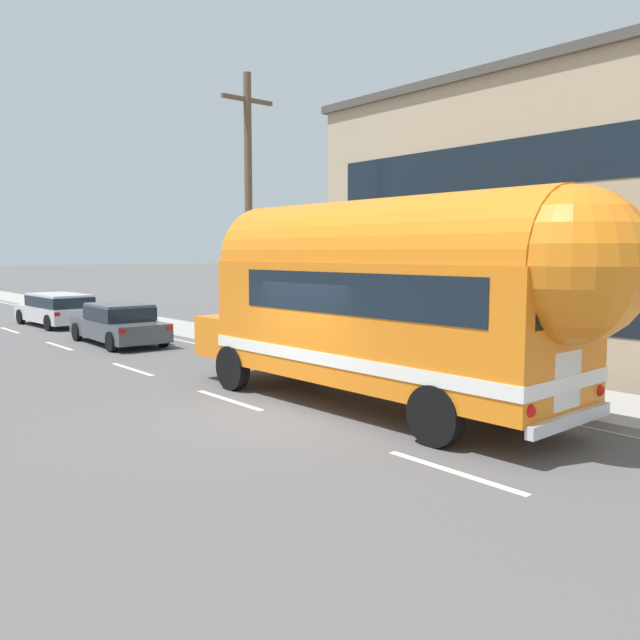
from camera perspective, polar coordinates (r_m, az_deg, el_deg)
The scene contains 8 objects.
ground_plane at distance 12.56m, azimuth -3.73°, elevation -8.33°, with size 300.00×300.00×0.00m, color #565454.
lane_markings at distance 24.94m, azimuth -16.64°, elevation -1.43°, with size 3.86×80.00×0.01m.
sidewalk_slab at distance 23.49m, azimuth -8.35°, elevation -1.51°, with size 2.64×90.00×0.15m, color #9E9B93.
roadside_building at distance 21.97m, azimuth 24.09°, elevation 7.60°, with size 11.04×14.37×7.84m.
utility_pole at distance 20.56m, azimuth -6.25°, elevation 9.61°, with size 1.80×0.24×8.50m.
painted_bus at distance 12.52m, azimuth 6.59°, elevation 2.30°, with size 2.74×10.30×4.12m.
car_lead at distance 23.06m, azimuth -17.14°, elevation -0.18°, with size 2.05×4.77×1.37m.
car_second at distance 29.49m, azimuth -21.93°, elevation 1.03°, with size 2.10×4.80×1.37m.
Camera 1 is at (-7.23, -9.79, 3.09)m, focal length 36.69 mm.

